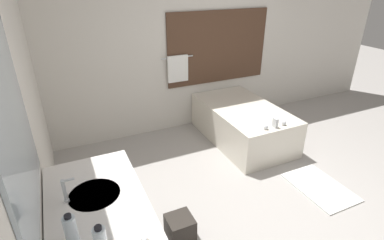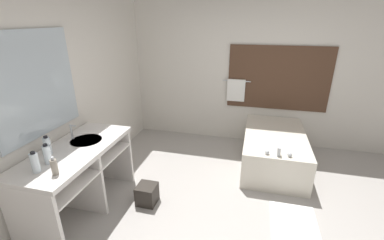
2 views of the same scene
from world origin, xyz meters
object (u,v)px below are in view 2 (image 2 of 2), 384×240
at_px(water_bottle_1, 35,163).
at_px(soap_dispenser, 54,167).
at_px(waste_bin, 147,194).
at_px(water_bottle_3, 47,154).
at_px(bathtub, 274,148).
at_px(water_bottle_2, 47,146).

height_order(water_bottle_1, soap_dispenser, water_bottle_1).
bearing_deg(waste_bin, water_bottle_1, -131.74).
xyz_separation_m(water_bottle_3, waste_bin, (0.72, 0.64, -0.82)).
xyz_separation_m(bathtub, water_bottle_3, (-2.30, -2.01, 0.65)).
bearing_deg(water_bottle_2, water_bottle_1, -65.11).
distance_m(bathtub, water_bottle_3, 3.12).
xyz_separation_m(soap_dispenser, waste_bin, (0.51, 0.79, -0.80)).
distance_m(water_bottle_2, water_bottle_3, 0.21).
bearing_deg(soap_dispenser, waste_bin, 56.96).
bearing_deg(water_bottle_2, soap_dispenser, -41.67).
relative_size(bathtub, water_bottle_2, 7.55).
bearing_deg(water_bottle_3, water_bottle_1, -87.33).
bearing_deg(water_bottle_2, bathtub, 37.28).
distance_m(water_bottle_2, soap_dispenser, 0.46).
height_order(water_bottle_3, soap_dispenser, water_bottle_3).
height_order(water_bottle_2, waste_bin, water_bottle_2).
height_order(bathtub, waste_bin, bathtub).
relative_size(water_bottle_2, waste_bin, 0.83).
relative_size(water_bottle_1, soap_dispenser, 1.17).
bearing_deg(water_bottle_1, water_bottle_3, 92.67).
relative_size(bathtub, water_bottle_1, 7.45).
height_order(water_bottle_2, water_bottle_3, water_bottle_3).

